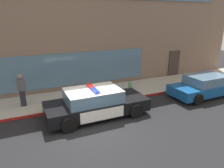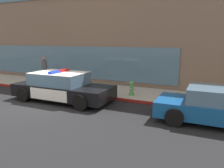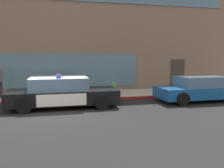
{
  "view_description": "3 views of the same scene",
  "coord_description": "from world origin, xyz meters",
  "views": [
    {
      "loc": [
        -2.39,
        -7.73,
        4.69
      ],
      "look_at": [
        2.06,
        2.24,
        1.11
      ],
      "focal_mm": 33.67,
      "sensor_mm": 36.0,
      "label": 1
    },
    {
      "loc": [
        7.34,
        -7.31,
        2.93
      ],
      "look_at": [
        2.97,
        1.99,
        0.85
      ],
      "focal_mm": 35.21,
      "sensor_mm": 36.0,
      "label": 2
    },
    {
      "loc": [
        0.55,
        -9.75,
        2.34
      ],
      "look_at": [
        3.26,
        2.02,
        0.89
      ],
      "focal_mm": 37.52,
      "sensor_mm": 36.0,
      "label": 3
    }
  ],
  "objects": [
    {
      "name": "ground",
      "position": [
        0.0,
        0.0,
        0.0
      ],
      "size": [
        48.0,
        48.0,
        0.0
      ],
      "primitive_type": "plane",
      "color": "black"
    },
    {
      "name": "sidewalk",
      "position": [
        0.0,
        3.63,
        0.07
      ],
      "size": [
        48.0,
        2.81,
        0.15
      ],
      "primitive_type": "cube",
      "color": "#A39E93",
      "rests_on": "ground"
    },
    {
      "name": "curb_red_paint",
      "position": [
        0.0,
        2.21,
        0.08
      ],
      "size": [
        28.8,
        0.04,
        0.14
      ],
      "primitive_type": "cube",
      "color": "maroon",
      "rests_on": "ground"
    },
    {
      "name": "storefront_building",
      "position": [
        1.05,
        10.23,
        4.31
      ],
      "size": [
        25.33,
        10.38,
        8.62
      ],
      "color": "#7A6051",
      "rests_on": "ground"
    },
    {
      "name": "police_cruiser",
      "position": [
        0.7,
        1.1,
        0.68
      ],
      "size": [
        4.92,
        2.18,
        1.49
      ],
      "rotation": [
        0.0,
        0.0,
        0.01
      ],
      "color": "black",
      "rests_on": "ground"
    },
    {
      "name": "fire_hydrant",
      "position": [
        3.61,
        2.98,
        0.5
      ],
      "size": [
        0.34,
        0.39,
        0.73
      ],
      "color": "#4C994C",
      "rests_on": "sidewalk"
    },
    {
      "name": "car_down_street",
      "position": [
        7.71,
        0.97,
        0.63
      ],
      "size": [
        4.53,
        2.04,
        1.29
      ],
      "rotation": [
        0.0,
        0.0,
        0.02
      ],
      "color": "#144C8C",
      "rests_on": "ground"
    },
    {
      "name": "pedestrian_on_sidewalk",
      "position": [
        -2.49,
        3.48,
        1.01
      ],
      "size": [
        0.43,
        0.48,
        1.71
      ],
      "rotation": [
        0.0,
        0.0,
        0.53
      ],
      "color": "#23232D",
      "rests_on": "sidewalk"
    }
  ]
}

